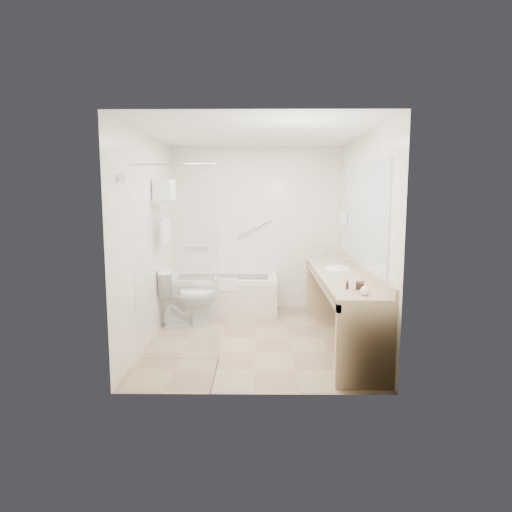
{
  "coord_description": "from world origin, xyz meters",
  "views": [
    {
      "loc": [
        0.06,
        -5.51,
        1.82
      ],
      "look_at": [
        0.0,
        0.3,
        1.0
      ],
      "focal_mm": 32.0,
      "sensor_mm": 36.0,
      "label": 1
    }
  ],
  "objects_px": {
    "vanity_counter": "(341,291)",
    "toilet": "(187,297)",
    "amenity_basket": "(356,285)",
    "water_bottle_left": "(331,256)",
    "bathtub": "(224,295)"
  },
  "relations": [
    {
      "from": "vanity_counter",
      "to": "water_bottle_left",
      "type": "bearing_deg",
      "value": 89.16
    },
    {
      "from": "toilet",
      "to": "water_bottle_left",
      "type": "bearing_deg",
      "value": -98.26
    },
    {
      "from": "bathtub",
      "to": "vanity_counter",
      "type": "distance_m",
      "value": 2.09
    },
    {
      "from": "vanity_counter",
      "to": "water_bottle_left",
      "type": "relative_size",
      "value": 14.24
    },
    {
      "from": "vanity_counter",
      "to": "toilet",
      "type": "distance_m",
      "value": 2.12
    },
    {
      "from": "toilet",
      "to": "bathtub",
      "type": "bearing_deg",
      "value": -48.86
    },
    {
      "from": "bathtub",
      "to": "water_bottle_left",
      "type": "relative_size",
      "value": 8.44
    },
    {
      "from": "vanity_counter",
      "to": "toilet",
      "type": "xyz_separation_m",
      "value": [
        -1.97,
        0.73,
        -0.25
      ]
    },
    {
      "from": "vanity_counter",
      "to": "amenity_basket",
      "type": "xyz_separation_m",
      "value": [
        0.0,
        -0.82,
        0.24
      ]
    },
    {
      "from": "water_bottle_left",
      "to": "amenity_basket",
      "type": "bearing_deg",
      "value": -90.42
    },
    {
      "from": "vanity_counter",
      "to": "toilet",
      "type": "relative_size",
      "value": 3.39
    },
    {
      "from": "toilet",
      "to": "water_bottle_left",
      "type": "relative_size",
      "value": 4.2
    },
    {
      "from": "water_bottle_left",
      "to": "toilet",
      "type": "bearing_deg",
      "value": -173.75
    },
    {
      "from": "toilet",
      "to": "water_bottle_left",
      "type": "distance_m",
      "value": 2.07
    },
    {
      "from": "amenity_basket",
      "to": "water_bottle_left",
      "type": "height_order",
      "value": "water_bottle_left"
    }
  ]
}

